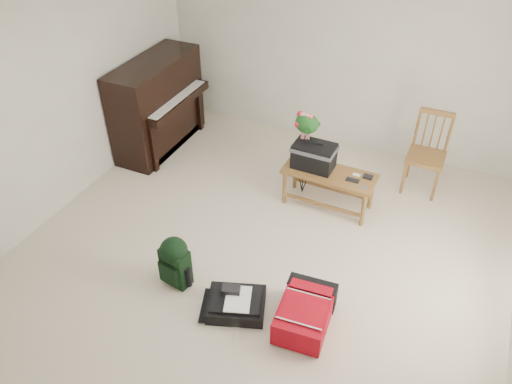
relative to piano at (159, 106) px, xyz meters
The scene contains 11 objects.
floor 2.77m from the piano, 36.20° to the right, with size 5.00×5.50×0.01m, color beige.
ceiling 3.31m from the piano, 36.20° to the right, with size 5.00×5.50×0.01m, color white.
wall_back 2.55m from the piano, 27.74° to the left, with size 5.00×0.04×2.50m, color silver.
wall_left 1.76m from the piano, 101.09° to the right, with size 0.04×5.50×2.50m, color silver.
piano is the anchor object (origin of this frame).
bench 2.44m from the piano, ahead, with size 1.08×0.45×0.83m.
dining_chair 3.56m from the piano, ahead, with size 0.44×0.44×1.02m.
red_suitcase 3.63m from the piano, 35.53° to the right, with size 0.50×0.70×0.29m.
black_duffel 3.24m from the piano, 44.58° to the right, with size 0.65×0.59×0.23m.
green_backpack 2.71m from the piano, 54.07° to the right, with size 0.31×0.29×0.57m.
flower_stand 2.22m from the piano, ahead, with size 0.37×0.37×1.14m.
Camera 1 is at (1.56, -3.41, 3.80)m, focal length 35.00 mm.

